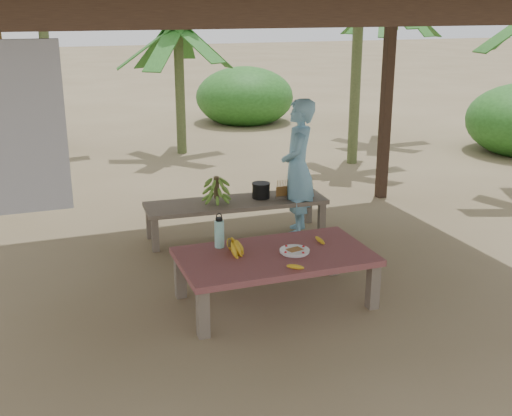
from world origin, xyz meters
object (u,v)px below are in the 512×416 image
object	(u,v)px
bench	(236,205)
ripe_banana_bunch	(230,247)
cooking_pot	(261,191)
woman	(298,168)
water_flask	(219,233)
work_table	(275,260)
plate	(295,251)

from	to	relation	value
bench	ripe_banana_bunch	distance (m)	1.87
cooking_pot	woman	bearing A→B (deg)	-23.59
ripe_banana_bunch	water_flask	xyz separation A→B (m)	(-0.03, 0.22, 0.06)
bench	woman	bearing A→B (deg)	-8.59
work_table	ripe_banana_bunch	size ratio (longest dim) A/B	6.91
plate	woman	bearing A→B (deg)	65.53
bench	ripe_banana_bunch	bearing A→B (deg)	-106.96
bench	water_flask	distance (m)	1.69
ripe_banana_bunch	plate	bearing A→B (deg)	-16.09
cooking_pot	woman	distance (m)	0.54
ripe_banana_bunch	work_table	bearing A→B (deg)	-17.14
ripe_banana_bunch	water_flask	bearing A→B (deg)	97.87
ripe_banana_bunch	woman	size ratio (longest dim) A/B	0.16
ripe_banana_bunch	plate	xyz separation A→B (m)	(0.59, -0.17, -0.06)
bench	plate	world-z (taller)	plate
cooking_pot	woman	size ratio (longest dim) A/B	0.13
bench	woman	xyz separation A→B (m)	(0.74, -0.16, 0.44)
ripe_banana_bunch	plate	size ratio (longest dim) A/B	0.93
ripe_banana_bunch	water_flask	size ratio (longest dim) A/B	0.77
bench	woman	world-z (taller)	woman
water_flask	cooking_pot	world-z (taller)	water_flask
cooking_pot	work_table	bearing A→B (deg)	-106.75
water_flask	cooking_pot	bearing A→B (deg)	56.93
plate	woman	xyz separation A→B (m)	(0.80, 1.76, 0.32)
work_table	plate	world-z (taller)	plate
water_flask	plate	bearing A→B (deg)	-32.31
water_flask	cooking_pot	xyz separation A→B (m)	(1.01, 1.55, -0.10)
work_table	cooking_pot	xyz separation A→B (m)	(0.57, 1.90, 0.11)
plate	water_flask	xyz separation A→B (m)	(-0.62, 0.39, 0.13)
ripe_banana_bunch	cooking_pot	size ratio (longest dim) A/B	1.22
work_table	woman	xyz separation A→B (m)	(0.98, 1.72, 0.40)
bench	ripe_banana_bunch	size ratio (longest dim) A/B	8.52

